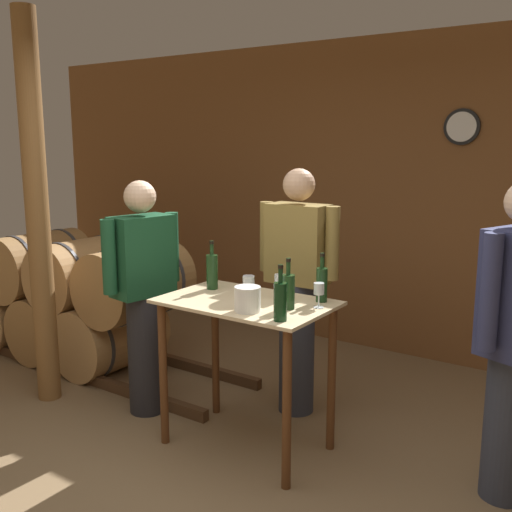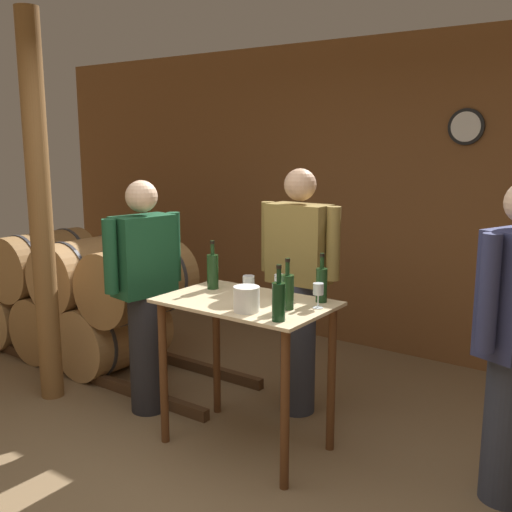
% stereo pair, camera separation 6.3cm
% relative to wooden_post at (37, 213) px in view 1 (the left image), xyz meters
% --- Properties ---
extents(back_wall, '(8.40, 0.08, 2.70)m').
position_rel_wooden_post_xyz_m(back_wall, '(1.73, 2.35, 0.00)').
color(back_wall, brown).
rests_on(back_wall, ground_plane).
extents(barrel_rack, '(3.67, 0.79, 1.06)m').
position_rel_wooden_post_xyz_m(barrel_rack, '(-0.50, 0.65, -0.84)').
color(barrel_rack, '#4C331E').
rests_on(barrel_rack, ground_plane).
extents(tasting_table, '(1.00, 0.63, 0.92)m').
position_rel_wooden_post_xyz_m(tasting_table, '(1.59, 0.24, -0.63)').
color(tasting_table, beige).
rests_on(tasting_table, ground_plane).
extents(wooden_post, '(0.16, 0.16, 2.70)m').
position_rel_wooden_post_xyz_m(wooden_post, '(0.00, 0.00, 0.00)').
color(wooden_post, brown).
rests_on(wooden_post, ground_plane).
extents(wine_bottle_far_left, '(0.07, 0.07, 0.31)m').
position_rel_wooden_post_xyz_m(wine_bottle_far_left, '(1.25, 0.35, -0.31)').
color(wine_bottle_far_left, '#193819').
rests_on(wine_bottle_far_left, tasting_table).
extents(wine_bottle_left, '(0.07, 0.07, 0.29)m').
position_rel_wooden_post_xyz_m(wine_bottle_left, '(1.88, 0.23, -0.32)').
color(wine_bottle_left, '#193819').
rests_on(wine_bottle_left, tasting_table).
extents(wine_bottle_center, '(0.07, 0.07, 0.29)m').
position_rel_wooden_post_xyz_m(wine_bottle_center, '(1.96, 0.47, -0.32)').
color(wine_bottle_center, '#193819').
rests_on(wine_bottle_center, tasting_table).
extents(wine_bottle_right, '(0.07, 0.07, 0.30)m').
position_rel_wooden_post_xyz_m(wine_bottle_right, '(1.96, 0.02, -0.32)').
color(wine_bottle_right, black).
rests_on(wine_bottle_right, tasting_table).
extents(wine_glass_near_left, '(0.07, 0.07, 0.13)m').
position_rel_wooden_post_xyz_m(wine_glass_near_left, '(1.56, 0.31, -0.33)').
color(wine_glass_near_left, silver).
rests_on(wine_glass_near_left, tasting_table).
extents(wine_glass_near_center, '(0.06, 0.06, 0.15)m').
position_rel_wooden_post_xyz_m(wine_glass_near_center, '(1.73, 0.38, -0.32)').
color(wine_glass_near_center, silver).
rests_on(wine_glass_near_center, tasting_table).
extents(wine_glass_near_right, '(0.06, 0.06, 0.14)m').
position_rel_wooden_post_xyz_m(wine_glass_near_right, '(2.01, 0.34, -0.33)').
color(wine_glass_near_right, silver).
rests_on(wine_glass_near_right, tasting_table).
extents(ice_bucket, '(0.14, 0.14, 0.14)m').
position_rel_wooden_post_xyz_m(ice_bucket, '(1.72, 0.06, -0.36)').
color(ice_bucket, white).
rests_on(ice_bucket, tasting_table).
extents(person_host, '(0.29, 0.58, 1.59)m').
position_rel_wooden_post_xyz_m(person_host, '(0.74, 0.25, -0.51)').
color(person_host, '#232328').
rests_on(person_host, ground_plane).
extents(person_visitor_with_scarf, '(0.59, 0.24, 1.66)m').
position_rel_wooden_post_xyz_m(person_visitor_with_scarf, '(1.59, 0.83, -0.47)').
color(person_visitor_with_scarf, '#333847').
rests_on(person_visitor_with_scarf, ground_plane).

